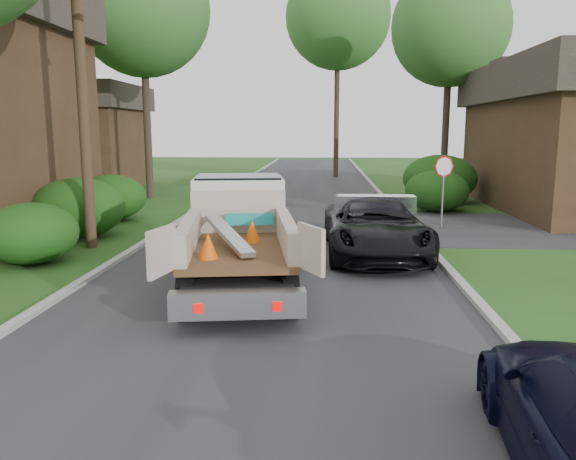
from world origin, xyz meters
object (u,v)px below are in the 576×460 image
at_px(house_left_far, 73,135).
at_px(tree_right_far, 450,27).
at_px(utility_pole, 81,60).
at_px(tree_center_far, 338,16).
at_px(black_pickup, 375,227).
at_px(tree_left_far, 142,8).
at_px(flatbed_truck, 239,225).
at_px(stop_sign, 444,176).

xyz_separation_m(house_left_far, tree_right_far, (21.00, -2.00, 5.43)).
bearing_deg(tree_right_far, utility_pole, -130.84).
bearing_deg(house_left_far, tree_center_far, 27.30).
distance_m(tree_center_far, black_pickup, 27.47).
distance_m(utility_pole, tree_center_far, 26.75).
relative_size(house_left_far, tree_left_far, 0.62).
xyz_separation_m(tree_right_far, tree_center_far, (-5.50, 10.00, 2.50)).
height_order(tree_right_far, black_pickup, tree_right_far).
height_order(tree_left_far, flatbed_truck, tree_left_far).
bearing_deg(utility_pole, flatbed_truck, -33.03).
height_order(utility_pole, tree_center_far, tree_center_far).
distance_m(stop_sign, black_pickup, 5.34).
bearing_deg(tree_right_far, house_left_far, 174.56).
bearing_deg(black_pickup, tree_left_far, 127.11).
bearing_deg(tree_center_far, tree_left_far, -126.16).
distance_m(stop_sign, tree_left_far, 16.65).
relative_size(tree_right_far, flatbed_truck, 1.86).
distance_m(tree_left_far, tree_right_far, 15.31).
height_order(house_left_far, tree_center_far, tree_center_far).
relative_size(tree_center_far, flatbed_truck, 2.36).
xyz_separation_m(stop_sign, flatbed_truck, (-5.97, -7.08, -0.56)).
bearing_deg(stop_sign, house_left_far, 145.19).
bearing_deg(stop_sign, tree_left_far, 147.79).
relative_size(tree_left_far, tree_center_far, 0.84).
relative_size(utility_pole, tree_left_far, 0.82).
bearing_deg(tree_left_far, tree_center_far, 53.84).
relative_size(utility_pole, black_pickup, 1.81).
relative_size(stop_sign, black_pickup, 0.45).
height_order(stop_sign, utility_pole, utility_pole).
bearing_deg(stop_sign, flatbed_truck, -130.14).
relative_size(house_left_far, tree_center_far, 0.52).
height_order(house_left_far, tree_right_far, tree_right_far).
distance_m(house_left_far, flatbed_truck, 23.85).
bearing_deg(stop_sign, tree_center_far, 98.66).
relative_size(utility_pole, tree_center_far, 0.68).
bearing_deg(tree_left_far, tree_right_far, 11.31).
relative_size(stop_sign, tree_center_far, 0.17).
xyz_separation_m(stop_sign, black_pickup, (-2.69, -4.50, -1.01)).
height_order(utility_pole, flatbed_truck, utility_pole).
xyz_separation_m(house_left_far, tree_center_far, (15.50, 8.00, 7.93)).
bearing_deg(black_pickup, flatbed_truck, -143.39).
distance_m(utility_pole, tree_right_far, 20.12).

